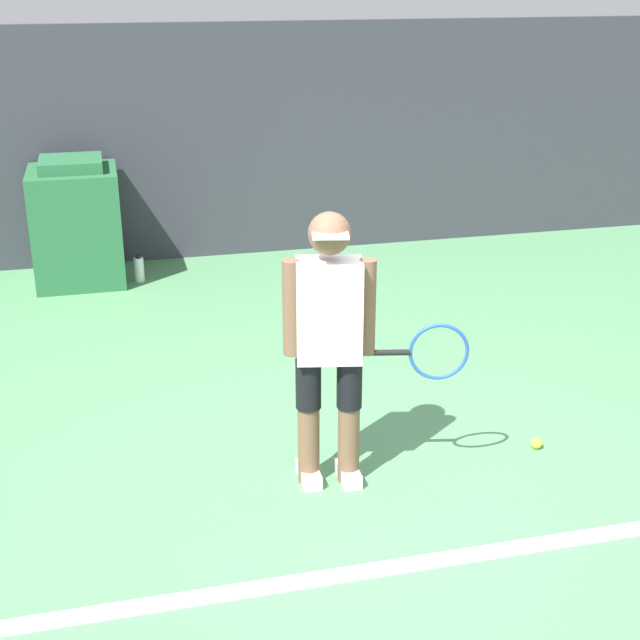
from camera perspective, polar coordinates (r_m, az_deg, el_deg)
ground_plane at (r=4.85m, az=3.02°, el=-11.78°), size 24.00×24.00×0.00m
back_wall at (r=8.75m, az=-5.74°, el=11.24°), size 24.00×0.10×2.21m
court_baseline at (r=4.43m, az=5.09°, el=-15.42°), size 21.60×0.10×0.01m
tennis_player at (r=4.67m, az=0.77°, el=-1.31°), size 0.97×0.32×1.54m
tennis_ball at (r=5.50m, az=13.69°, el=-7.67°), size 0.07×0.07×0.07m
covered_chair at (r=8.31m, az=-15.30°, el=6.00°), size 0.77×0.80×1.12m
water_bottle at (r=8.27m, az=-11.51°, el=3.21°), size 0.09×0.09×0.25m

